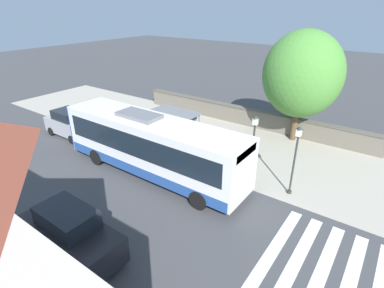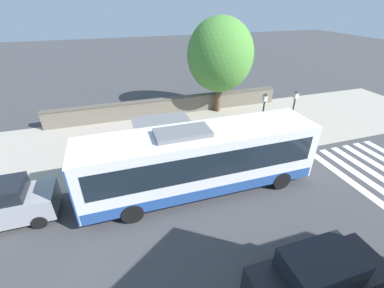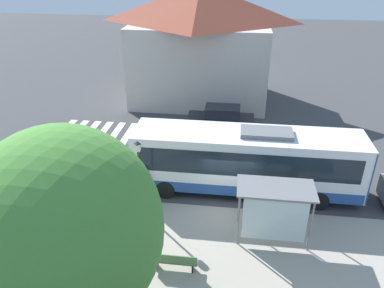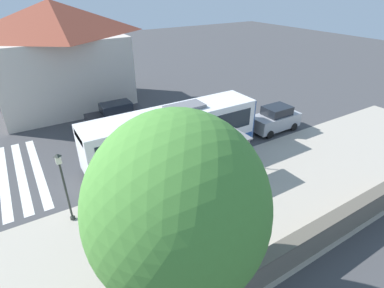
% 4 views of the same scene
% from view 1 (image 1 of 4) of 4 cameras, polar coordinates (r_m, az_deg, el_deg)
% --- Properties ---
extents(ground_plane, '(120.00, 120.00, 0.00)m').
position_cam_1_polar(ground_plane, '(18.69, -1.58, -4.14)').
color(ground_plane, '#424244').
rests_on(ground_plane, ground).
extents(sidewalk_plaza, '(9.00, 44.00, 0.02)m').
position_cam_1_polar(sidewalk_plaza, '(22.04, 5.50, 0.56)').
color(sidewalk_plaza, '#ADA393').
rests_on(sidewalk_plaza, ground).
extents(stone_wall, '(0.60, 20.00, 1.45)m').
position_cam_1_polar(stone_wall, '(25.11, 10.32, 5.18)').
color(stone_wall, '#6B6356').
rests_on(stone_wall, ground).
extents(bus, '(2.77, 11.68, 3.58)m').
position_cam_1_polar(bus, '(17.20, -7.63, -0.16)').
color(bus, white).
rests_on(bus, ground).
extents(bus_shelter, '(1.73, 3.29, 2.62)m').
position_cam_1_polar(bus_shelter, '(20.38, -2.99, 5.13)').
color(bus_shelter, slate).
rests_on(bus_shelter, ground).
extents(pedestrian, '(0.34, 0.23, 1.75)m').
position_cam_1_polar(pedestrian, '(16.22, 9.94, -5.27)').
color(pedestrian, '#2D3347').
rests_on(pedestrian, ground).
extents(bench, '(0.40, 1.90, 0.88)m').
position_cam_1_polar(bench, '(20.96, 9.86, 0.36)').
color(bench, '#4C7247').
rests_on(bench, ground).
extents(street_lamp_near, '(0.28, 0.28, 3.82)m').
position_cam_1_polar(street_lamp_near, '(15.84, 19.07, -2.03)').
color(street_lamp_near, '#2D332D').
rests_on(street_lamp_near, ground).
extents(street_lamp_far, '(0.28, 0.28, 3.92)m').
position_cam_1_polar(street_lamp_far, '(16.42, 11.59, 0.10)').
color(street_lamp_far, '#2D332D').
rests_on(street_lamp_far, ground).
extents(shade_tree, '(5.33, 5.33, 7.74)m').
position_cam_1_polar(shade_tree, '(22.04, 20.29, 12.28)').
color(shade_tree, brown).
rests_on(shade_tree, ground).
extents(parked_car_behind_bus, '(1.95, 4.03, 2.00)m').
position_cam_1_polar(parked_car_behind_bus, '(24.33, -22.20, 3.61)').
color(parked_car_behind_bus, '#9EA0A8').
rests_on(parked_car_behind_bus, ground).
extents(parked_car_far_lane, '(1.85, 4.53, 2.13)m').
position_cam_1_polar(parked_car_far_lane, '(13.08, -21.97, -15.49)').
color(parked_car_far_lane, black).
rests_on(parked_car_far_lane, ground).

